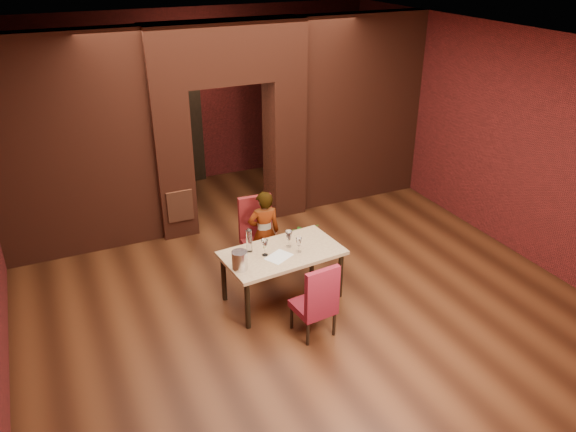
% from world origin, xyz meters
% --- Properties ---
extents(floor, '(8.00, 8.00, 0.00)m').
position_xyz_m(floor, '(0.00, 0.00, 0.00)').
color(floor, '#482412').
rests_on(floor, ground).
extents(ceiling, '(7.00, 8.00, 0.04)m').
position_xyz_m(ceiling, '(0.00, 0.00, 3.20)').
color(ceiling, silver).
rests_on(ceiling, ground).
extents(wall_back, '(7.00, 0.04, 3.20)m').
position_xyz_m(wall_back, '(0.00, 4.00, 1.60)').
color(wall_back, maroon).
rests_on(wall_back, ground).
extents(wall_front, '(7.00, 0.04, 3.20)m').
position_xyz_m(wall_front, '(0.00, -4.00, 1.60)').
color(wall_front, maroon).
rests_on(wall_front, ground).
extents(wall_right, '(0.04, 8.00, 3.20)m').
position_xyz_m(wall_right, '(3.50, 0.00, 1.60)').
color(wall_right, maroon).
rests_on(wall_right, ground).
extents(pillar_left, '(0.55, 0.55, 2.30)m').
position_xyz_m(pillar_left, '(-0.95, 2.00, 1.15)').
color(pillar_left, maroon).
rests_on(pillar_left, ground).
extents(pillar_right, '(0.55, 0.55, 2.30)m').
position_xyz_m(pillar_right, '(0.95, 2.00, 1.15)').
color(pillar_right, maroon).
rests_on(pillar_right, ground).
extents(lintel, '(2.45, 0.55, 0.90)m').
position_xyz_m(lintel, '(0.00, 2.00, 2.75)').
color(lintel, maroon).
rests_on(lintel, ground).
extents(wing_wall_left, '(2.28, 0.35, 3.20)m').
position_xyz_m(wing_wall_left, '(-2.36, 2.00, 1.60)').
color(wing_wall_left, maroon).
rests_on(wing_wall_left, ground).
extents(wing_wall_right, '(2.28, 0.35, 3.20)m').
position_xyz_m(wing_wall_right, '(2.36, 2.00, 1.60)').
color(wing_wall_right, maroon).
rests_on(wing_wall_right, ground).
extents(vent_panel, '(0.40, 0.03, 0.50)m').
position_xyz_m(vent_panel, '(-0.95, 1.71, 0.55)').
color(vent_panel, '#A4522F').
rests_on(vent_panel, ground).
extents(rear_door, '(0.90, 0.08, 2.10)m').
position_xyz_m(rear_door, '(-0.40, 3.94, 1.05)').
color(rear_door, black).
rests_on(rear_door, ground).
extents(rear_door_frame, '(1.02, 0.04, 2.22)m').
position_xyz_m(rear_door_frame, '(-0.40, 3.90, 1.05)').
color(rear_door_frame, black).
rests_on(rear_door_frame, ground).
extents(dining_table, '(1.56, 0.97, 0.70)m').
position_xyz_m(dining_table, '(-0.20, -0.47, 0.35)').
color(dining_table, tan).
rests_on(dining_table, ground).
extents(chair_far, '(0.51, 0.51, 1.05)m').
position_xyz_m(chair_far, '(-0.18, 0.33, 0.53)').
color(chair_far, maroon).
rests_on(chair_far, ground).
extents(chair_near, '(0.48, 0.48, 0.96)m').
position_xyz_m(chair_near, '(-0.17, -1.27, 0.48)').
color(chair_near, maroon).
rests_on(chair_near, ground).
extents(person_seated, '(0.48, 0.35, 1.23)m').
position_xyz_m(person_seated, '(-0.16, 0.24, 0.62)').
color(person_seated, white).
rests_on(person_seated, ground).
extents(wine_glass_a, '(0.09, 0.09, 0.22)m').
position_xyz_m(wine_glass_a, '(-0.44, -0.46, 0.81)').
color(wine_glass_a, silver).
rests_on(wine_glass_a, dining_table).
extents(wine_glass_b, '(0.09, 0.09, 0.23)m').
position_xyz_m(wine_glass_b, '(-0.08, -0.40, 0.81)').
color(wine_glass_b, white).
rests_on(wine_glass_b, dining_table).
extents(wine_glass_c, '(0.08, 0.08, 0.20)m').
position_xyz_m(wine_glass_c, '(-0.02, -0.57, 0.80)').
color(wine_glass_c, white).
rests_on(wine_glass_c, dining_table).
extents(tasting_sheet, '(0.39, 0.35, 0.00)m').
position_xyz_m(tasting_sheet, '(-0.30, -0.58, 0.70)').
color(tasting_sheet, silver).
rests_on(tasting_sheet, dining_table).
extents(wine_bucket, '(0.19, 0.19, 0.23)m').
position_xyz_m(wine_bucket, '(-0.83, -0.64, 0.82)').
color(wine_bucket, silver).
rests_on(wine_bucket, dining_table).
extents(water_bottle, '(0.07, 0.07, 0.32)m').
position_xyz_m(water_bottle, '(-0.58, -0.29, 0.86)').
color(water_bottle, silver).
rests_on(water_bottle, dining_table).
extents(potted_plant, '(0.46, 0.41, 0.45)m').
position_xyz_m(potted_plant, '(0.61, 0.55, 0.23)').
color(potted_plant, '#2D6C1E').
rests_on(potted_plant, ground).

